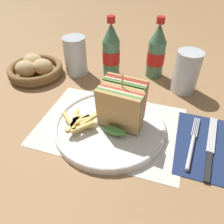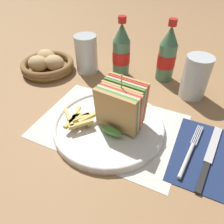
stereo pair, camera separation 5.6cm
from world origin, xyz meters
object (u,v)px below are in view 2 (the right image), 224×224
at_px(club_sandwich, 121,106).
at_px(glass_near, 195,80).
at_px(coke_bottle_far, 167,55).
at_px(fork, 189,154).
at_px(plate_main, 109,125).
at_px(coke_bottle_near, 121,52).
at_px(glass_far, 87,56).
at_px(knife, 209,157).
at_px(bread_basket, 47,64).

height_order(club_sandwich, glass_near, club_sandwich).
distance_m(coke_bottle_far, glass_near, 0.12).
relative_size(club_sandwich, fork, 0.79).
relative_size(coke_bottle_far, glass_near, 1.53).
distance_m(plate_main, coke_bottle_near, 0.29).
height_order(coke_bottle_far, glass_near, coke_bottle_far).
relative_size(fork, glass_near, 1.37).
bearing_deg(plate_main, club_sandwich, 31.12).
bearing_deg(glass_near, plate_main, -124.86).
distance_m(plate_main, club_sandwich, 0.07).
bearing_deg(club_sandwich, glass_far, 135.63).
relative_size(plate_main, knife, 1.36).
distance_m(club_sandwich, glass_near, 0.27).
relative_size(knife, coke_bottle_far, 1.06).
height_order(glass_near, bread_basket, glass_near).
xyz_separation_m(club_sandwich, bread_basket, (-0.36, 0.16, -0.05)).
height_order(plate_main, knife, plate_main).
relative_size(knife, glass_far, 1.62).
xyz_separation_m(fork, glass_near, (-0.04, 0.25, 0.05)).
bearing_deg(plate_main, glass_far, 130.20).
relative_size(glass_near, glass_far, 1.00).
relative_size(club_sandwich, glass_far, 1.08).
relative_size(plate_main, coke_bottle_near, 1.43).
relative_size(knife, bread_basket, 1.13).
relative_size(club_sandwich, coke_bottle_near, 0.71).
distance_m(glass_near, bread_basket, 0.50).
bearing_deg(knife, glass_far, 158.89).
bearing_deg(coke_bottle_far, knife, -57.99).
xyz_separation_m(coke_bottle_near, coke_bottle_far, (0.14, 0.04, 0.00)).
distance_m(club_sandwich, knife, 0.23).
bearing_deg(knife, club_sandwich, -175.97).
bearing_deg(glass_far, glass_near, 0.52).
distance_m(plate_main, glass_near, 0.30).
xyz_separation_m(fork, knife, (0.04, 0.01, -0.00)).
bearing_deg(glass_far, plate_main, -49.80).
height_order(plate_main, club_sandwich, club_sandwich).
xyz_separation_m(knife, coke_bottle_near, (-0.33, 0.26, 0.08)).
bearing_deg(glass_near, knife, -70.81).
bearing_deg(glass_far, coke_bottle_near, 13.13).
bearing_deg(bread_basket, plate_main, -28.16).
height_order(plate_main, fork, plate_main).
height_order(club_sandwich, coke_bottle_near, coke_bottle_near).
xyz_separation_m(fork, bread_basket, (-0.54, 0.18, 0.02)).
relative_size(fork, knife, 0.85).
xyz_separation_m(coke_bottle_far, glass_far, (-0.26, -0.07, -0.03)).
relative_size(fork, coke_bottle_far, 0.89).
distance_m(glass_near, glass_far, 0.37).
xyz_separation_m(club_sandwich, glass_near, (0.14, 0.22, -0.01)).
bearing_deg(glass_far, club_sandwich, -44.37).
bearing_deg(coke_bottle_near, club_sandwich, -66.80).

